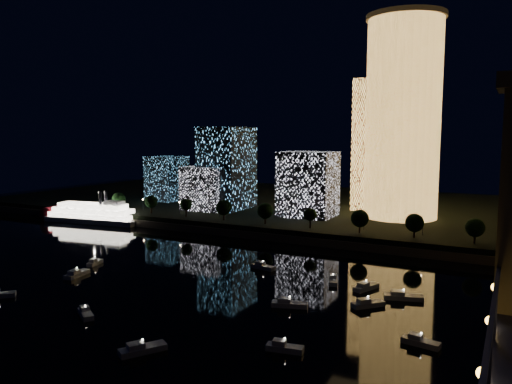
% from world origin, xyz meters
% --- Properties ---
extents(ground, '(520.00, 520.00, 0.00)m').
position_xyz_m(ground, '(0.00, 0.00, 0.00)').
color(ground, black).
rests_on(ground, ground).
extents(far_bank, '(420.00, 160.00, 5.00)m').
position_xyz_m(far_bank, '(0.00, 160.00, 2.50)').
color(far_bank, black).
rests_on(far_bank, ground).
extents(seawall, '(420.00, 6.00, 3.00)m').
position_xyz_m(seawall, '(0.00, 82.00, 1.50)').
color(seawall, '#6B5E4C').
rests_on(seawall, ground).
extents(tower_cylindrical, '(34.00, 34.00, 88.10)m').
position_xyz_m(tower_cylindrical, '(15.92, 131.28, 49.18)').
color(tower_cylindrical, '#FBB250').
rests_on(tower_cylindrical, far_bank).
extents(tower_rectangular, '(19.93, 19.93, 63.41)m').
position_xyz_m(tower_rectangular, '(0.28, 149.85, 36.71)').
color(tower_rectangular, '#FBB250').
rests_on(tower_rectangular, far_bank).
extents(midrise_blocks, '(111.44, 37.76, 40.56)m').
position_xyz_m(midrise_blocks, '(-63.27, 118.20, 20.92)').
color(midrise_blocks, white).
rests_on(midrise_blocks, far_bank).
extents(riverboat, '(53.56, 17.70, 15.85)m').
position_xyz_m(riverboat, '(-119.12, 77.30, 4.07)').
color(riverboat, silver).
rests_on(riverboat, ground).
extents(motorboats, '(110.20, 71.19, 2.78)m').
position_xyz_m(motorboats, '(1.30, 12.62, 0.81)').
color(motorboats, silver).
rests_on(motorboats, ground).
extents(esplanade_trees, '(166.58, 6.82, 8.91)m').
position_xyz_m(esplanade_trees, '(-27.43, 88.00, 10.47)').
color(esplanade_trees, black).
rests_on(esplanade_trees, far_bank).
extents(street_lamps, '(132.70, 0.70, 5.65)m').
position_xyz_m(street_lamps, '(-34.00, 94.00, 9.02)').
color(street_lamps, black).
rests_on(street_lamps, far_bank).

